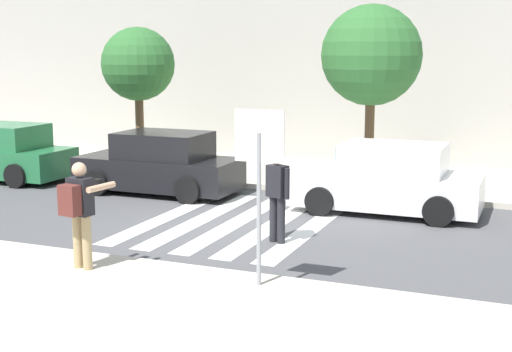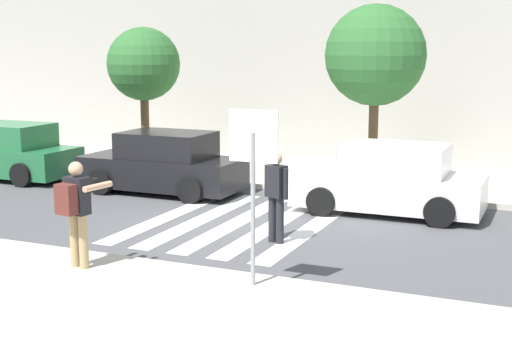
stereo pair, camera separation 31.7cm
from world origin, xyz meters
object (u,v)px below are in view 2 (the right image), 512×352
at_px(street_tree_west, 144,65).
at_px(street_tree_center, 375,56).
at_px(pedestrian_crossing, 276,192).
at_px(parked_car_green, 7,153).
at_px(parked_car_black, 164,164).
at_px(stop_sign, 253,159).
at_px(photographer_with_backpack, 76,205).
at_px(parked_car_white, 390,181).

distance_m(street_tree_west, street_tree_center, 6.65).
distance_m(pedestrian_crossing, street_tree_center, 5.85).
distance_m(parked_car_green, parked_car_black, 5.06).
xyz_separation_m(stop_sign, street_tree_west, (-6.90, 8.04, 1.10)).
relative_size(photographer_with_backpack, parked_car_white, 0.42).
bearing_deg(parked_car_green, parked_car_black, 0.00).
bearing_deg(parked_car_white, stop_sign, -96.35).
height_order(stop_sign, parked_car_black, stop_sign).
bearing_deg(parked_car_white, street_tree_center, 114.35).
height_order(stop_sign, street_tree_center, street_tree_center).
distance_m(parked_car_green, parked_car_white, 10.83).
bearing_deg(street_tree_center, photographer_with_backpack, -107.51).
relative_size(parked_car_green, parked_car_black, 1.00).
relative_size(photographer_with_backpack, parked_car_green, 0.42).
bearing_deg(parked_car_white, parked_car_black, 180.00).
distance_m(parked_car_black, parked_car_white, 5.77).
bearing_deg(parked_car_green, pedestrian_crossing, -19.03).
bearing_deg(parked_car_black, street_tree_west, 131.46).
relative_size(parked_car_black, street_tree_center, 0.90).
distance_m(pedestrian_crossing, parked_car_white, 3.55).
distance_m(photographer_with_backpack, street_tree_center, 9.10).
xyz_separation_m(parked_car_white, street_tree_center, (-0.93, 2.05, 2.70)).
bearing_deg(parked_car_green, street_tree_center, 11.66).
xyz_separation_m(pedestrian_crossing, parked_car_black, (-4.36, 3.25, -0.25)).
bearing_deg(pedestrian_crossing, street_tree_west, 139.39).
height_order(pedestrian_crossing, street_tree_center, street_tree_center).
relative_size(parked_car_green, street_tree_center, 0.90).
height_order(pedestrian_crossing, parked_car_black, pedestrian_crossing).
height_order(photographer_with_backpack, parked_car_green, photographer_with_backpack).
xyz_separation_m(stop_sign, parked_car_white, (0.67, 6.01, -1.32)).
relative_size(parked_car_white, street_tree_west, 1.01).
relative_size(pedestrian_crossing, parked_car_white, 0.42).
bearing_deg(photographer_with_backpack, street_tree_center, 72.49).
xyz_separation_m(photographer_with_backpack, street_tree_center, (2.65, 8.41, 2.26)).
distance_m(photographer_with_backpack, parked_car_black, 6.75).
distance_m(stop_sign, parked_car_white, 6.19).
height_order(photographer_with_backpack, street_tree_west, street_tree_west).
xyz_separation_m(photographer_with_backpack, parked_car_black, (-2.19, 6.37, -0.44)).
height_order(photographer_with_backpack, street_tree_center, street_tree_center).
height_order(pedestrian_crossing, parked_car_green, pedestrian_crossing).
relative_size(photographer_with_backpack, street_tree_west, 0.42).
height_order(photographer_with_backpack, pedestrian_crossing, photographer_with_backpack).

